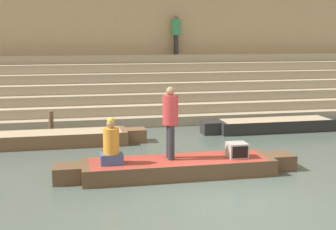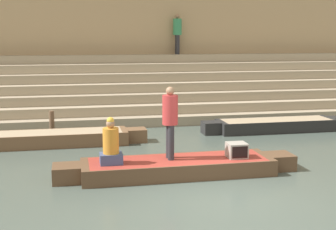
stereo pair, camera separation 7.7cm
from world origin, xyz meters
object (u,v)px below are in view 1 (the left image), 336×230
at_px(person_standing, 170,118).
at_px(mooring_post, 51,125).
at_px(person_rowing, 111,146).
at_px(rowboat_main, 178,166).
at_px(tv_set, 237,150).
at_px(moored_boat_distant, 275,125).
at_px(moored_boat_shore, 54,138).
at_px(person_on_steps, 176,31).

xyz_separation_m(person_standing, mooring_post, (-3.00, 4.79, -0.95)).
height_order(person_rowing, mooring_post, person_rowing).
relative_size(rowboat_main, person_rowing, 5.36).
bearing_deg(mooring_post, tv_set, -47.05).
height_order(person_rowing, moored_boat_distant, person_rowing).
relative_size(moored_boat_distant, mooring_post, 5.88).
bearing_deg(person_standing, moored_boat_shore, 120.29).
bearing_deg(moored_boat_shore, rowboat_main, -45.94).
height_order(moored_boat_shore, person_on_steps, person_on_steps).
bearing_deg(moored_boat_distant, rowboat_main, -139.98).
bearing_deg(person_on_steps, moored_boat_distant, -126.67).
bearing_deg(mooring_post, person_rowing, -72.61).
distance_m(person_rowing, person_on_steps, 10.85).
relative_size(mooring_post, person_on_steps, 0.53).
bearing_deg(person_on_steps, person_standing, -165.64).
bearing_deg(mooring_post, moored_boat_distant, -2.75).
xyz_separation_m(rowboat_main, person_on_steps, (2.18, 9.71, 3.35)).
xyz_separation_m(tv_set, person_on_steps, (0.70, 9.84, 2.99)).
relative_size(moored_boat_shore, moored_boat_distant, 1.06).
relative_size(person_standing, person_on_steps, 1.01).
bearing_deg(person_standing, moored_boat_distant, 35.27).
height_order(tv_set, moored_boat_shore, tv_set).
relative_size(rowboat_main, person_on_steps, 3.40).
height_order(tv_set, person_on_steps, person_on_steps).
bearing_deg(tv_set, person_standing, -179.23).
distance_m(person_standing, mooring_post, 5.73).
xyz_separation_m(tv_set, mooring_post, (-4.65, 5.00, -0.12)).
height_order(rowboat_main, moored_boat_shore, moored_boat_shore).
distance_m(tv_set, mooring_post, 6.83).
xyz_separation_m(moored_boat_distant, person_on_steps, (-2.46, 5.21, 3.34)).
relative_size(tv_set, moored_boat_shore, 0.08).
relative_size(person_rowing, tv_set, 2.37).
distance_m(tv_set, moored_boat_shore, 6.04).
bearing_deg(person_standing, rowboat_main, -32.56).
bearing_deg(moored_boat_shore, person_rowing, -64.41).
xyz_separation_m(rowboat_main, person_standing, (-0.18, 0.08, 1.20)).
xyz_separation_m(rowboat_main, person_rowing, (-1.63, -0.07, 0.62)).
distance_m(rowboat_main, person_rowing, 1.75).
bearing_deg(moored_boat_shore, person_on_steps, 53.69).
relative_size(tv_set, person_on_steps, 0.27).
xyz_separation_m(person_rowing, mooring_post, (-1.55, 4.95, -0.37)).
height_order(mooring_post, person_on_steps, person_on_steps).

